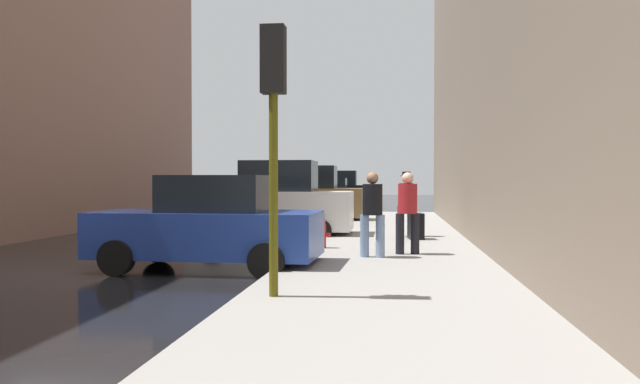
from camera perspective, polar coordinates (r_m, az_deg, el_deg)
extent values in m
plane|color=black|center=(12.14, -23.63, -7.04)|extent=(120.00, 120.00, 0.00)
cube|color=gray|center=(10.49, 6.24, -7.82)|extent=(4.00, 40.00, 0.15)
cube|color=navy|center=(11.95, -10.27, -3.77)|extent=(4.26, 1.98, 0.84)
cube|color=black|center=(11.85, -9.37, -0.17)|extent=(1.94, 1.63, 0.70)
cylinder|color=black|center=(13.33, -14.55, -4.87)|extent=(0.65, 0.24, 0.64)
cylinder|color=black|center=(11.67, -18.13, -5.75)|extent=(0.65, 0.24, 0.64)
cylinder|color=black|center=(12.51, -2.94, -5.23)|extent=(0.65, 0.24, 0.64)
cylinder|color=black|center=(10.73, -4.93, -6.30)|extent=(0.65, 0.24, 0.64)
cube|color=silver|center=(18.10, -4.36, -1.68)|extent=(4.60, 1.84, 1.10)
cube|color=black|center=(18.04, -3.75, 1.43)|extent=(2.07, 1.57, 0.90)
cylinder|color=black|center=(19.36, -8.19, -2.98)|extent=(0.64, 0.22, 0.64)
cylinder|color=black|center=(17.60, -9.73, -3.40)|extent=(0.64, 0.22, 0.64)
cylinder|color=black|center=(18.82, 0.66, -3.09)|extent=(0.64, 0.22, 0.64)
cylinder|color=black|center=(17.00, 0.00, -3.54)|extent=(0.64, 0.22, 0.64)
cube|color=brown|center=(24.47, -1.44, -0.94)|extent=(4.62, 1.88, 1.10)
cube|color=black|center=(24.43, -0.98, 1.36)|extent=(2.08, 1.58, 0.90)
cylinder|color=black|center=(25.64, -4.48, -1.97)|extent=(0.64, 0.23, 0.64)
cylinder|color=black|center=(23.84, -5.30, -2.20)|extent=(0.64, 0.23, 0.64)
cylinder|color=black|center=(25.26, 2.20, -2.01)|extent=(0.64, 0.23, 0.64)
cylinder|color=black|center=(23.42, 1.89, -2.26)|extent=(0.64, 0.23, 0.64)
cube|color=#B7BABF|center=(31.01, 0.30, -0.74)|extent=(4.24, 1.93, 0.84)
cube|color=black|center=(30.98, 0.67, 0.64)|extent=(1.92, 1.60, 0.70)
cylinder|color=black|center=(32.09, -1.98, -1.34)|extent=(0.64, 0.23, 0.64)
cylinder|color=black|center=(30.27, -2.44, -1.49)|extent=(0.64, 0.23, 0.64)
cylinder|color=black|center=(31.85, 2.90, -1.36)|extent=(0.64, 0.23, 0.64)
cylinder|color=black|center=(30.01, 2.73, -1.51)|extent=(0.64, 0.23, 0.64)
cube|color=black|center=(38.02, 1.50, -0.20)|extent=(4.62, 1.89, 1.10)
cube|color=black|center=(37.99, 1.80, 1.28)|extent=(2.09, 1.59, 0.90)
cylinder|color=black|center=(39.10, -0.58, -0.89)|extent=(0.64, 0.23, 0.64)
cylinder|color=black|center=(37.27, -0.91, -0.99)|extent=(0.64, 0.23, 0.64)
cylinder|color=black|center=(38.86, 3.80, -0.91)|extent=(0.64, 0.23, 0.64)
cylinder|color=black|center=(37.03, 3.69, -1.01)|extent=(0.64, 0.23, 0.64)
cylinder|color=red|center=(14.24, 0.12, -4.03)|extent=(0.22, 0.22, 0.55)
sphere|color=red|center=(14.21, 0.12, -2.71)|extent=(0.20, 0.20, 0.20)
cylinder|color=red|center=(14.26, -0.52, -3.91)|extent=(0.10, 0.09, 0.09)
cylinder|color=red|center=(14.22, 0.76, -3.93)|extent=(0.10, 0.09, 0.09)
cylinder|color=#514C0F|center=(8.31, -4.28, 2.80)|extent=(0.12, 0.12, 3.60)
cube|color=black|center=(8.46, -4.29, 11.98)|extent=(0.32, 0.24, 0.90)
sphere|color=red|center=(8.65, -4.12, 13.64)|extent=(0.14, 0.14, 0.14)
sphere|color=yellow|center=(8.59, -4.12, 11.82)|extent=(0.14, 0.14, 0.14)
sphere|color=green|center=(8.54, -4.12, 9.97)|extent=(0.14, 0.14, 0.14)
cylinder|color=#333338|center=(17.26, 7.37, -2.63)|extent=(0.22, 0.22, 0.85)
cylinder|color=#333338|center=(17.34, 8.40, -2.62)|extent=(0.22, 0.22, 0.85)
cylinder|color=#4C5156|center=(17.27, 7.89, -0.19)|extent=(0.49, 0.49, 0.62)
sphere|color=beige|center=(17.26, 7.90, 1.23)|extent=(0.24, 0.24, 0.24)
cylinder|color=black|center=(17.26, 7.90, 1.47)|extent=(0.34, 0.34, 0.02)
cylinder|color=black|center=(17.26, 7.90, 1.67)|extent=(0.23, 0.23, 0.11)
cylinder|color=black|center=(13.16, 7.32, -3.81)|extent=(0.21, 0.21, 0.85)
cylinder|color=black|center=(13.22, 8.69, -3.79)|extent=(0.21, 0.21, 0.85)
cylinder|color=#A51E23|center=(13.14, 8.01, -0.61)|extent=(0.46, 0.46, 0.62)
sphere|color=beige|center=(13.14, 8.02, 1.27)|extent=(0.24, 0.24, 0.24)
cylinder|color=#728CB2|center=(12.61, 4.09, -4.02)|extent=(0.20, 0.20, 0.85)
cylinder|color=#728CB2|center=(12.56, 5.53, -4.04)|extent=(0.20, 0.20, 0.85)
cylinder|color=black|center=(12.54, 4.82, -0.68)|extent=(0.45, 0.45, 0.62)
sphere|color=#997051|center=(12.53, 4.82, 1.28)|extent=(0.24, 0.24, 0.24)
cube|color=black|center=(16.52, 8.75, -3.10)|extent=(0.44, 0.61, 0.68)
cylinder|color=#333333|center=(16.49, 8.76, -1.30)|extent=(0.02, 0.02, 0.36)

